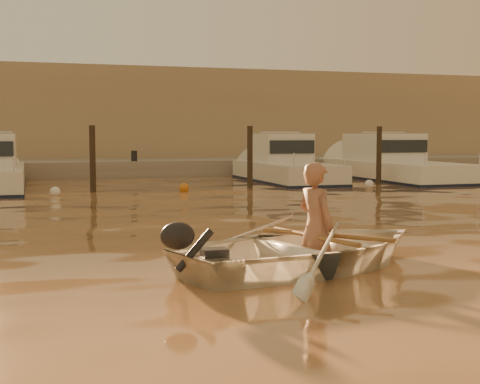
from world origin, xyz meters
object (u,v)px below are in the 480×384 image
object	(u,v)px
dinghy	(310,248)
person	(316,227)
waterfront_building	(71,120)
moored_boat_4	(286,165)
moored_boat_5	(393,163)

from	to	relation	value
dinghy	person	distance (m)	0.29
waterfront_building	person	bearing A→B (deg)	-86.66
moored_boat_4	moored_boat_5	distance (m)	4.43
person	moored_boat_4	world-z (taller)	moored_boat_4
dinghy	waterfront_building	distance (m)	25.91
moored_boat_5	waterfront_building	xyz separation A→B (m)	(-11.37, 11.00, 1.77)
moored_boat_4	waterfront_building	size ratio (longest dim) A/B	0.15
waterfront_building	dinghy	bearing A→B (deg)	-86.87
dinghy	person	bearing A→B (deg)	-90.00
dinghy	moored_boat_4	xyz separation A→B (m)	(5.53, 14.78, 0.36)
person	moored_boat_5	distance (m)	17.75
waterfront_building	moored_boat_4	bearing A→B (deg)	-57.76
moored_boat_4	moored_boat_5	bearing A→B (deg)	0.00
dinghy	waterfront_building	world-z (taller)	waterfront_building
dinghy	moored_boat_5	size ratio (longest dim) A/B	0.43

